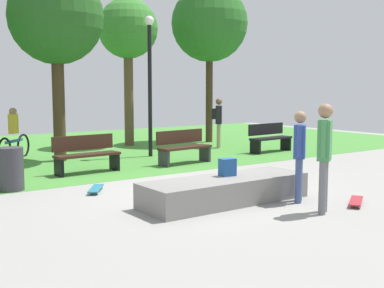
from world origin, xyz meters
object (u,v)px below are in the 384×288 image
object	(u,v)px
tree_leaning_ash	(56,19)
pedestrian_with_backpack	(218,118)
park_bench_far_left	(269,137)
park_bench_near_lamppost	(183,146)
lamp_post	(150,72)
park_bench_by_oak	(86,153)
skateboard_spare	(96,188)
skater_performing_trick	(324,149)
cyclist_on_bicycle	(14,137)
skateboard_by_ledge	(356,201)
tree_slender_maple	(209,24)
skater_watching	(300,149)
tree_tall_oak	(128,31)
trash_bin	(10,169)
backpack_on_ledge	(227,167)
concrete_ledge	(225,190)

from	to	relation	value
tree_leaning_ash	pedestrian_with_backpack	world-z (taller)	tree_leaning_ash
park_bench_far_left	park_bench_near_lamppost	world-z (taller)	same
park_bench_far_left	pedestrian_with_backpack	distance (m)	2.00
lamp_post	park_bench_by_oak	bearing A→B (deg)	-149.65
skateboard_spare	skater_performing_trick	bearing A→B (deg)	-57.98
park_bench_by_oak	park_bench_far_left	bearing A→B (deg)	2.58
cyclist_on_bicycle	skateboard_by_ledge	bearing A→B (deg)	-70.33
tree_slender_maple	cyclist_on_bicycle	distance (m)	8.29
skater_watching	tree_leaning_ash	xyz separation A→B (m)	(-1.67, 7.42, 2.99)
skater_performing_trick	skateboard_spare	distance (m)	4.52
pedestrian_with_backpack	skateboard_spare	bearing A→B (deg)	-146.73
skateboard_spare	tree_leaning_ash	bearing A→B (deg)	77.87
skater_watching	cyclist_on_bicycle	xyz separation A→B (m)	(-2.63, 8.49, -0.32)
tree_tall_oak	trash_bin	size ratio (longest dim) A/B	5.93
skateboard_spare	park_bench_by_oak	xyz separation A→B (m)	(0.74, 2.16, 0.42)
trash_bin	park_bench_by_oak	bearing A→B (deg)	26.88
trash_bin	cyclist_on_bicycle	world-z (taller)	cyclist_on_bicycle
backpack_on_ledge	pedestrian_with_backpack	bearing A→B (deg)	56.29
skater_performing_trick	tree_leaning_ash	world-z (taller)	tree_leaning_ash
skater_performing_trick	tree_slender_maple	bearing A→B (deg)	62.49
backpack_on_ledge	park_bench_by_oak	size ratio (longest dim) A/B	0.20
lamp_post	concrete_ledge	bearing A→B (deg)	-108.46
park_bench_far_left	concrete_ledge	bearing A→B (deg)	-140.39
cyclist_on_bicycle	skater_watching	bearing A→B (deg)	-72.77
concrete_ledge	park_bench_by_oak	bearing A→B (deg)	99.86
skateboard_by_ledge	tree_tall_oak	distance (m)	11.13
concrete_ledge	backpack_on_ledge	world-z (taller)	backpack_on_ledge
concrete_ledge	tree_leaning_ash	bearing A→B (deg)	94.64
tree_leaning_ash	trash_bin	size ratio (longest dim) A/B	6.07
park_bench_near_lamppost	tree_slender_maple	world-z (taller)	tree_slender_maple
trash_bin	concrete_ledge	bearing A→B (deg)	-49.45
skateboard_by_ledge	skater_watching	bearing A→B (deg)	131.89
skater_watching	park_bench_by_oak	distance (m)	5.46
concrete_ledge	skater_watching	xyz separation A→B (m)	(1.12, -0.72, 0.73)
park_bench_by_oak	tree_slender_maple	world-z (taller)	tree_slender_maple
backpack_on_ledge	tree_slender_maple	bearing A→B (deg)	58.02
skateboard_spare	pedestrian_with_backpack	xyz separation A→B (m)	(6.47, 4.25, 0.96)
pedestrian_with_backpack	skater_performing_trick	bearing A→B (deg)	-117.37
tree_slender_maple	tree_tall_oak	xyz separation A→B (m)	(-3.02, 0.74, -0.38)
backpack_on_ledge	skateboard_by_ledge	xyz separation A→B (m)	(1.65, -1.59, -0.55)
park_bench_near_lamppost	lamp_post	bearing A→B (deg)	89.49
skater_performing_trick	concrete_ledge	bearing A→B (deg)	118.77
skateboard_by_ledge	cyclist_on_bicycle	distance (m)	9.82
backpack_on_ledge	park_bench_far_left	bearing A→B (deg)	43.11
concrete_ledge	park_bench_by_oak	distance (m)	4.46
pedestrian_with_backpack	skateboard_by_ledge	bearing A→B (deg)	-111.83
trash_bin	backpack_on_ledge	bearing A→B (deg)	-46.96
concrete_ledge	trash_bin	size ratio (longest dim) A/B	3.67
skater_performing_trick	tree_tall_oak	size ratio (longest dim) A/B	0.35
tree_slender_maple	trash_bin	xyz separation A→B (m)	(-8.71, -4.82, -3.97)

